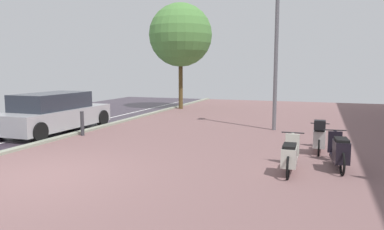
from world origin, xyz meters
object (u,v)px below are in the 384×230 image
parked_car_near (54,113)px  scooter_far (339,152)px  scooter_near (290,156)px  scooter_mid (319,137)px  lamp_post (277,38)px  street_tree (180,35)px  bollard_far (82,123)px

parked_car_near → scooter_far: bearing=-11.4°
scooter_near → scooter_mid: 2.29m
lamp_post → scooter_near: bearing=-79.7°
parked_car_near → street_tree: size_ratio=0.78×
scooter_near → parked_car_near: bearing=163.0°
bollard_far → scooter_near: bearing=-17.9°
scooter_far → bollard_far: size_ratio=2.20×
scooter_far → bollard_far: (-7.99, 1.59, 0.01)m
scooter_near → lamp_post: 6.39m
scooter_mid → parked_car_near: 8.95m
lamp_post → bollard_far: lamp_post is taller
parked_car_near → street_tree: (1.51, 8.55, 3.39)m
lamp_post → scooter_far: bearing=-67.5°
scooter_near → bollard_far: size_ratio=2.22×
scooter_near → scooter_mid: size_ratio=1.06×
scooter_near → street_tree: 13.56m
scooter_mid → scooter_far: 1.61m
street_tree → scooter_mid: bearing=-50.1°
scooter_near → scooter_far: (1.02, 0.66, 0.03)m
bollard_far → lamp_post: bearing=29.1°
scooter_mid → lamp_post: size_ratio=0.29×
lamp_post → street_tree: bearing=136.5°
street_tree → bollard_far: street_tree is taller
bollard_far → parked_car_near: bearing=167.4°
scooter_mid → scooter_far: size_ratio=0.95×
scooter_mid → parked_car_near: (-8.94, 0.35, 0.24)m
scooter_mid → parked_car_near: size_ratio=0.38×
parked_car_near → street_tree: bearing=80.0°
scooter_far → bollard_far: 8.15m
scooter_near → bollard_far: (-6.97, 2.25, 0.04)m
scooter_near → scooter_far: 1.22m
lamp_post → bollard_far: 7.42m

